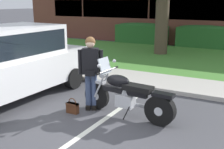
{
  "coord_description": "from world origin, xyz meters",
  "views": [
    {
      "loc": [
        2.63,
        -4.02,
        2.46
      ],
      "look_at": [
        -0.13,
        1.27,
        0.85
      ],
      "focal_mm": 43.59,
      "sensor_mm": 36.0,
      "label": 1
    }
  ],
  "objects_px": {
    "rider_person": "(91,68)",
    "hedge_center_left": "(204,36)",
    "handbag": "(72,107)",
    "parked_suv_adjacent": "(7,62)",
    "motorcycle": "(130,96)",
    "hedge_left": "(142,33)"
  },
  "relations": [
    {
      "from": "motorcycle",
      "to": "hedge_left",
      "type": "relative_size",
      "value": 0.71
    },
    {
      "from": "rider_person",
      "to": "hedge_center_left",
      "type": "height_order",
      "value": "rider_person"
    },
    {
      "from": "motorcycle",
      "to": "rider_person",
      "type": "bearing_deg",
      "value": 178.6
    },
    {
      "from": "rider_person",
      "to": "handbag",
      "type": "relative_size",
      "value": 4.74
    },
    {
      "from": "parked_suv_adjacent",
      "to": "hedge_left",
      "type": "height_order",
      "value": "parked_suv_adjacent"
    },
    {
      "from": "parked_suv_adjacent",
      "to": "rider_person",
      "type": "bearing_deg",
      "value": 8.76
    },
    {
      "from": "rider_person",
      "to": "parked_suv_adjacent",
      "type": "bearing_deg",
      "value": -171.24
    },
    {
      "from": "motorcycle",
      "to": "rider_person",
      "type": "xyz_separation_m",
      "value": [
        -0.99,
        0.02,
        0.5
      ]
    },
    {
      "from": "motorcycle",
      "to": "handbag",
      "type": "height_order",
      "value": "motorcycle"
    },
    {
      "from": "rider_person",
      "to": "handbag",
      "type": "xyz_separation_m",
      "value": [
        -0.24,
        -0.43,
        -0.85
      ]
    },
    {
      "from": "motorcycle",
      "to": "handbag",
      "type": "distance_m",
      "value": 1.34
    },
    {
      "from": "rider_person",
      "to": "hedge_center_left",
      "type": "xyz_separation_m",
      "value": [
        0.84,
        10.15,
        -0.34
      ]
    },
    {
      "from": "motorcycle",
      "to": "handbag",
      "type": "bearing_deg",
      "value": -161.72
    },
    {
      "from": "handbag",
      "to": "rider_person",
      "type": "bearing_deg",
      "value": 60.96
    },
    {
      "from": "handbag",
      "to": "motorcycle",
      "type": "bearing_deg",
      "value": 18.28
    },
    {
      "from": "motorcycle",
      "to": "hedge_center_left",
      "type": "distance_m",
      "value": 10.17
    },
    {
      "from": "motorcycle",
      "to": "hedge_center_left",
      "type": "height_order",
      "value": "motorcycle"
    },
    {
      "from": "hedge_center_left",
      "to": "hedge_left",
      "type": "bearing_deg",
      "value": 180.0
    },
    {
      "from": "rider_person",
      "to": "hedge_left",
      "type": "relative_size",
      "value": 0.54
    },
    {
      "from": "handbag",
      "to": "hedge_left",
      "type": "bearing_deg",
      "value": 103.33
    },
    {
      "from": "rider_person",
      "to": "parked_suv_adjacent",
      "type": "height_order",
      "value": "parked_suv_adjacent"
    },
    {
      "from": "handbag",
      "to": "hedge_center_left",
      "type": "bearing_deg",
      "value": 84.19
    }
  ]
}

